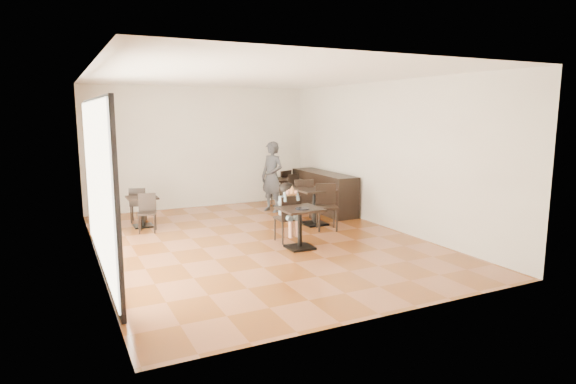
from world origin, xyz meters
TOP-DOWN VIEW (x-y plane):
  - floor at (0.00, 0.00)m, footprint 6.00×8.00m
  - ceiling at (0.00, 0.00)m, footprint 6.00×8.00m
  - wall_back at (0.00, 4.00)m, footprint 6.00×0.01m
  - wall_front at (0.00, -4.00)m, footprint 6.00×0.01m
  - wall_left at (-3.00, 0.00)m, footprint 0.01×8.00m
  - wall_right at (3.00, 0.00)m, footprint 0.01×8.00m
  - storefront_window at (-2.97, -0.50)m, footprint 0.04×4.50m
  - child_table at (0.48, -0.82)m, footprint 0.73×0.73m
  - child_chair at (0.48, -0.27)m, footprint 0.42×0.42m
  - child at (0.48, -0.27)m, footprint 0.42×0.59m
  - plate at (0.48, -0.92)m, footprint 0.26×0.26m
  - pizza_slice at (0.48, -0.46)m, footprint 0.27×0.21m
  - adult_patron at (1.43, 2.54)m, footprint 0.66×0.77m
  - cafe_table_mid at (1.68, 0.76)m, footprint 1.02×1.02m
  - cafe_table_left at (-1.86, 2.26)m, footprint 0.79×0.79m
  - cafe_table_back at (1.93, 2.84)m, footprint 0.98×0.98m
  - chair_mid_a at (1.68, 1.31)m, footprint 0.58×0.58m
  - chair_mid_b at (1.68, 0.21)m, footprint 0.58×0.58m
  - chair_left_a at (-1.86, 2.81)m, footprint 0.45×0.45m
  - chair_left_b at (-1.86, 1.71)m, footprint 0.45×0.45m
  - chair_back_a at (2.08, 3.39)m, footprint 0.56×0.56m
  - chair_back_b at (2.08, 2.29)m, footprint 0.56×0.56m
  - service_counter at (2.65, 2.00)m, footprint 0.60×2.40m

SIDE VIEW (x-z plane):
  - floor at x=0.00m, z-range -0.01..0.01m
  - cafe_table_left at x=-1.86m, z-range 0.00..0.68m
  - child_table at x=0.48m, z-range 0.00..0.77m
  - cafe_table_back at x=1.93m, z-range 0.00..0.78m
  - chair_left_a at x=-1.86m, z-range 0.00..0.82m
  - chair_left_b at x=-1.86m, z-range 0.00..0.82m
  - cafe_table_mid at x=1.68m, z-range 0.00..0.82m
  - child_chair at x=0.48m, z-range 0.00..0.93m
  - chair_back_a at x=2.08m, z-range 0.00..0.94m
  - chair_back_b at x=2.08m, z-range 0.00..0.94m
  - chair_mid_a at x=1.68m, z-range 0.00..0.99m
  - chair_mid_b at x=1.68m, z-range 0.00..0.99m
  - service_counter at x=2.65m, z-range 0.00..1.00m
  - child at x=0.48m, z-range 0.00..1.17m
  - plate at x=0.48m, z-range 0.77..0.79m
  - adult_patron at x=1.43m, z-range 0.00..1.80m
  - pizza_slice at x=0.48m, z-range 0.98..1.05m
  - storefront_window at x=-2.97m, z-range 0.10..2.70m
  - wall_back at x=0.00m, z-range 0.00..3.20m
  - wall_front at x=0.00m, z-range 0.00..3.20m
  - wall_left at x=-3.00m, z-range 0.00..3.20m
  - wall_right at x=3.00m, z-range 0.00..3.20m
  - ceiling at x=0.00m, z-range 3.20..3.21m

